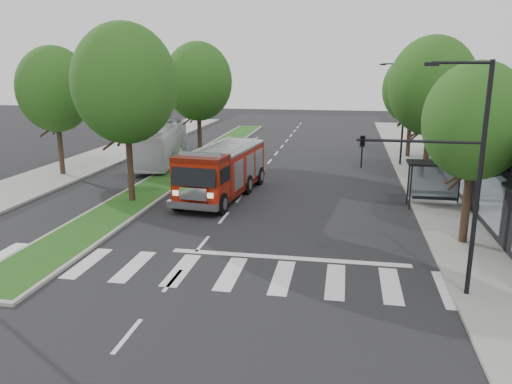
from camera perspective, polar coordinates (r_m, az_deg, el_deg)
ground at (r=22.71m, az=-6.13°, el=-5.92°), size 140.00×140.00×0.00m
sidewalk_right at (r=32.03m, az=21.36°, el=-0.68°), size 5.00×80.00×0.15m
sidewalk_left at (r=37.56m, az=-23.38°, el=1.23°), size 5.00×80.00×0.15m
median at (r=41.03m, az=-7.18°, el=3.34°), size 3.00×50.00×0.15m
bus_shelter at (r=29.58m, az=19.89°, el=2.18°), size 3.20×1.60×2.61m
tree_right_near at (r=23.17m, az=23.77°, el=7.38°), size 4.40×4.40×8.05m
tree_right_mid at (r=34.86m, az=19.47°, el=11.34°), size 5.60×5.60×9.72m
tree_right_far at (r=44.78m, az=17.44°, el=11.15°), size 5.00×5.00×8.73m
tree_median_near at (r=29.09m, az=-14.76°, el=11.87°), size 5.80×5.80×10.16m
tree_median_far at (r=42.22m, az=-6.64°, el=12.43°), size 5.60×5.60×9.72m
tree_left_mid at (r=38.20m, az=-22.01°, el=10.82°), size 5.20×5.20×9.16m
streetlight_right_near at (r=17.56m, az=21.50°, el=2.94°), size 4.08×0.22×8.00m
streetlight_right_far at (r=40.77m, az=16.33°, el=9.06°), size 2.11×0.20×8.00m
fire_engine at (r=30.31m, az=-3.84°, el=2.38°), size 3.84×9.69×3.27m
city_bus at (r=41.36m, az=-10.88°, el=5.41°), size 4.62×11.71×3.18m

